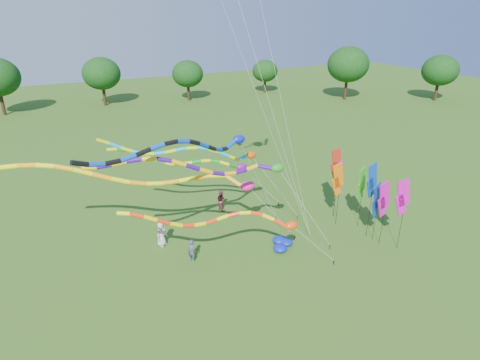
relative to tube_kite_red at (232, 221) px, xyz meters
name	(u,v)px	position (x,y,z in m)	size (l,w,h in m)	color
ground	(315,281)	(3.99, -2.83, -3.58)	(160.00, 160.00, 0.00)	#2E5616
tree_ring	(461,183)	(11.85, -5.07, 1.99)	(122.29, 117.46, 9.69)	#382314
tube_kite_red	(232,221)	(0.00, 0.00, 0.00)	(11.77, 3.31, 5.48)	black
tube_kite_orange	(161,179)	(-2.67, 4.19, 1.51)	(16.21, 5.27, 7.29)	black
tube_kite_purple	(213,167)	(-0.78, 0.63, 3.15)	(13.90, 2.47, 8.39)	black
tube_kite_blue	(194,147)	(-1.54, 1.26, 4.22)	(13.43, 5.38, 9.26)	black
tube_kite_cyan	(198,152)	(0.18, 5.36, 2.39)	(12.92, 3.13, 7.75)	black
tube_kite_green	(195,162)	(1.13, 8.62, 0.50)	(11.86, 4.12, 5.99)	black
banner_pole_green	(362,184)	(10.48, 0.99, -0.19)	(1.09, 0.54, 4.65)	black
banner_pole_blue_a	(376,201)	(10.02, -0.94, -0.53)	(1.12, 0.47, 4.30)	black
banner_pole_magenta_a	(384,200)	(10.04, -1.48, -0.22)	(1.16, 0.21, 4.62)	black
banner_pole_blue_b	(372,181)	(9.99, -0.35, 0.67)	(1.15, 0.33, 5.52)	black
banner_pole_orange	(338,179)	(9.20, 2.01, 0.01)	(1.16, 0.16, 4.86)	black
banner_pole_magenta_b	(403,197)	(10.72, -2.33, 0.15)	(1.16, 0.29, 5.00)	black
banner_pole_violet	(339,177)	(10.12, 2.94, -0.35)	(1.12, 0.47, 4.48)	black
banner_pole_red	(336,164)	(9.83, 3.05, 0.68)	(1.16, 0.19, 5.53)	black
blue_nylon_heap	(285,244)	(4.39, 1.04, -3.33)	(1.49, 1.32, 0.53)	#0D22AB
person_a	(162,234)	(-2.78, 4.94, -2.71)	(0.85, 0.55, 1.74)	beige
person_b	(192,251)	(-1.68, 2.25, -2.81)	(0.56, 0.37, 1.53)	#3F4658
person_c	(221,200)	(2.86, 7.87, -2.75)	(0.81, 0.63, 1.66)	brown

